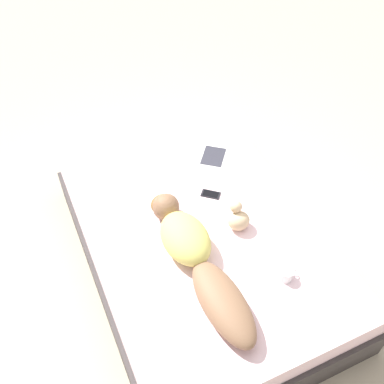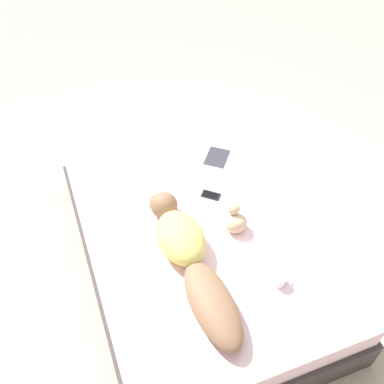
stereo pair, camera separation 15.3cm
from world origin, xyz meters
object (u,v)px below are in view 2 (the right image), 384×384
(cell_phone, at_px, (211,195))
(coffee_mug, at_px, (279,279))
(open_magazine, at_px, (202,154))
(person, at_px, (189,256))

(cell_phone, bearing_deg, coffee_mug, -131.78)
(open_magazine, relative_size, cell_phone, 4.01)
(open_magazine, xyz_separation_m, cell_phone, (-0.10, -0.45, 0.00))
(person, distance_m, cell_phone, 0.65)
(coffee_mug, xyz_separation_m, cell_phone, (-0.12, 0.86, -0.04))
(person, relative_size, open_magazine, 2.04)
(coffee_mug, bearing_deg, person, 145.60)
(open_magazine, bearing_deg, cell_phone, -64.68)
(person, height_order, cell_phone, person)
(open_magazine, height_order, coffee_mug, coffee_mug)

